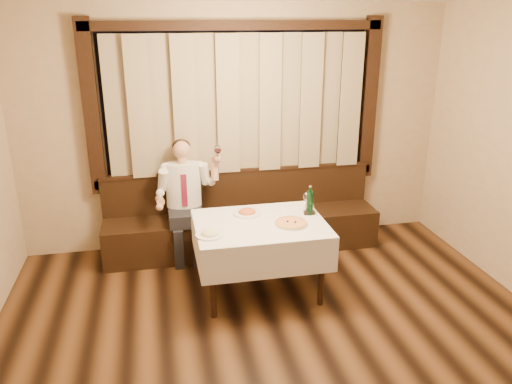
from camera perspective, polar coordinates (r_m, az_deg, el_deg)
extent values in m
cube|color=tan|center=(5.88, -2.20, 7.24)|extent=(5.00, 0.01, 2.80)
cube|color=black|center=(5.80, -2.21, 10.09)|extent=(3.00, 0.02, 1.60)
cube|color=orange|center=(5.78, -9.06, 6.79)|extent=(0.50, 0.01, 0.40)
cube|color=black|center=(5.97, -2.04, 1.96)|extent=(3.30, 0.12, 0.10)
cube|color=black|center=(5.68, -2.25, 18.50)|extent=(3.30, 0.12, 0.10)
cube|color=black|center=(5.72, -18.34, 8.98)|extent=(0.16, 0.12, 1.90)
cube|color=black|center=(6.23, 12.77, 10.30)|extent=(0.16, 0.12, 1.90)
cube|color=#897358|center=(5.71, -2.04, 9.93)|extent=(2.90, 0.08, 1.55)
cube|color=black|center=(5.95, -1.53, -4.53)|extent=(3.20, 0.60, 0.45)
cube|color=black|center=(6.00, -1.98, 0.31)|extent=(3.20, 0.12, 0.45)
cube|color=black|center=(5.93, -2.01, 2.54)|extent=(3.20, 0.14, 0.04)
cylinder|color=black|center=(4.64, -4.94, -10.33)|extent=(0.06, 0.06, 0.71)
cylinder|color=black|center=(4.84, 7.51, -9.03)|extent=(0.06, 0.06, 0.71)
cylinder|color=black|center=(5.29, -5.94, -6.37)|extent=(0.06, 0.06, 0.71)
cylinder|color=black|center=(5.47, 5.00, -5.40)|extent=(0.06, 0.06, 0.71)
cube|color=black|center=(4.87, 0.48, -3.77)|extent=(1.20, 0.90, 0.04)
cube|color=white|center=(4.86, 0.48, -3.52)|extent=(1.26, 0.96, 0.01)
cube|color=white|center=(4.51, 1.78, -7.93)|extent=(1.26, 0.01, 0.35)
cube|color=white|center=(5.36, -0.61, -3.25)|extent=(1.26, 0.01, 0.35)
cube|color=white|center=(4.85, -6.86, -6.00)|extent=(0.01, 0.96, 0.35)
cube|color=white|center=(5.09, 7.45, -4.73)|extent=(0.01, 0.96, 0.35)
cylinder|color=white|center=(4.82, 4.03, -3.65)|extent=(0.33, 0.33, 0.01)
cylinder|color=#D65C20|center=(4.82, 4.03, -3.54)|extent=(0.30, 0.30, 0.01)
torus|color=tan|center=(4.82, 4.03, -3.50)|extent=(0.32, 0.32, 0.02)
sphere|color=black|center=(4.82, 3.63, -3.38)|extent=(0.02, 0.02, 0.02)
sphere|color=black|center=(4.82, 4.51, -3.44)|extent=(0.02, 0.02, 0.02)
cylinder|color=white|center=(5.06, -1.04, -2.41)|extent=(0.29, 0.29, 0.02)
ellipsoid|color=#BC3E1E|center=(5.04, -1.05, -1.90)|extent=(0.18, 0.18, 0.08)
cylinder|color=white|center=(4.60, -5.31, -4.88)|extent=(0.26, 0.26, 0.02)
ellipsoid|color=#D0C487|center=(4.58, -5.33, -4.37)|extent=(0.16, 0.16, 0.07)
cylinder|color=#0F471D|center=(5.03, 6.17, -1.26)|extent=(0.07, 0.07, 0.25)
cylinder|color=#0F471D|center=(4.98, 6.22, 0.27)|extent=(0.03, 0.03, 0.06)
cylinder|color=silver|center=(4.97, 6.24, 0.63)|extent=(0.03, 0.03, 0.01)
cylinder|color=white|center=(5.16, 5.75, -2.11)|extent=(0.07, 0.07, 0.01)
cylinder|color=white|center=(5.14, 5.77, -1.53)|extent=(0.01, 0.01, 0.11)
ellipsoid|color=white|center=(5.11, 5.81, -0.49)|extent=(0.08, 0.08, 0.09)
cube|color=black|center=(5.07, 6.11, -2.36)|extent=(0.11, 0.06, 0.04)
cube|color=black|center=(5.05, 6.13, -1.75)|extent=(0.02, 0.05, 0.08)
cylinder|color=white|center=(5.05, 5.78, -1.95)|extent=(0.03, 0.03, 0.06)
cylinder|color=silver|center=(5.04, 5.79, -1.58)|extent=(0.03, 0.03, 0.01)
cylinder|color=white|center=(5.06, 6.47, -1.92)|extent=(0.03, 0.03, 0.06)
cylinder|color=silver|center=(5.05, 6.49, -1.54)|extent=(0.03, 0.03, 0.01)
cube|color=black|center=(5.66, -8.04, -2.75)|extent=(0.37, 0.42, 0.15)
cube|color=black|center=(5.59, -8.80, -6.46)|extent=(0.10, 0.11, 0.45)
cube|color=black|center=(5.60, -6.69, -6.31)|extent=(0.10, 0.11, 0.45)
ellipsoid|color=white|center=(5.68, -8.30, 0.84)|extent=(0.39, 0.24, 0.51)
cube|color=maroon|center=(5.57, -8.20, 0.15)|extent=(0.06, 0.01, 0.37)
cylinder|color=tan|center=(5.59, -8.45, 3.66)|extent=(0.09, 0.09, 0.07)
sphere|color=tan|center=(5.56, -8.51, 4.86)|extent=(0.20, 0.20, 0.20)
ellipsoid|color=black|center=(5.58, -8.55, 5.22)|extent=(0.20, 0.20, 0.15)
sphere|color=white|center=(5.61, -10.32, 2.70)|extent=(0.12, 0.12, 0.12)
sphere|color=white|center=(5.63, -6.50, 2.96)|extent=(0.12, 0.12, 0.12)
sphere|color=tan|center=(5.34, -10.97, -1.72)|extent=(0.08, 0.08, 0.08)
sphere|color=tan|center=(5.46, -4.43, 3.83)|extent=(0.09, 0.09, 0.09)
cylinder|color=white|center=(5.42, -4.40, 4.13)|extent=(0.01, 0.01, 0.10)
ellipsoid|color=white|center=(5.40, -4.42, 4.95)|extent=(0.08, 0.08, 0.10)
ellipsoid|color=#4C070F|center=(5.41, -4.42, 4.76)|extent=(0.06, 0.06, 0.06)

